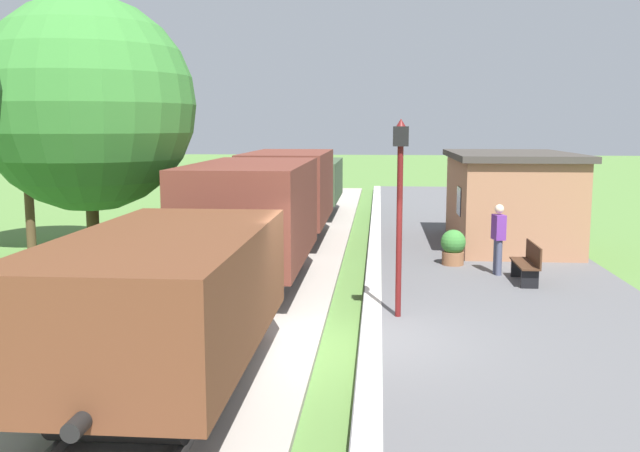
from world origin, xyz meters
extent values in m
plane|color=#517A38|center=(0.00, 0.00, 0.00)|extent=(160.00, 160.00, 0.00)
cube|color=#565659|center=(3.20, 0.00, 0.12)|extent=(6.00, 60.00, 0.25)
cube|color=silver|center=(0.40, 0.00, 0.25)|extent=(0.36, 60.00, 0.01)
cube|color=#9E9389|center=(-2.40, 0.00, 0.06)|extent=(3.80, 60.00, 0.12)
cube|color=slate|center=(-1.68, 0.00, 0.19)|extent=(0.07, 60.00, 0.14)
cube|color=slate|center=(-3.12, 0.00, 0.19)|extent=(0.07, 60.00, 0.14)
cube|color=brown|center=(-2.40, -2.33, 1.58)|extent=(2.50, 5.60, 1.60)
cube|color=black|center=(-2.40, -2.33, 0.93)|extent=(2.10, 5.15, 0.50)
cylinder|color=black|center=(-2.40, -0.54, 0.68)|extent=(1.56, 0.84, 0.84)
cylinder|color=black|center=(-2.40, -4.12, 0.68)|extent=(1.56, 0.84, 0.84)
cylinder|color=black|center=(-2.40, 0.62, 0.93)|extent=(0.20, 0.30, 0.20)
cylinder|color=black|center=(-2.40, -5.28, 0.93)|extent=(0.20, 0.30, 0.20)
cube|color=brown|center=(-2.40, 4.27, 1.88)|extent=(2.50, 5.60, 2.20)
cube|color=black|center=(-2.40, 4.27, 0.93)|extent=(2.10, 5.15, 0.50)
cylinder|color=black|center=(-2.40, 6.06, 0.68)|extent=(1.56, 0.84, 0.84)
cylinder|color=black|center=(-2.40, 2.48, 0.68)|extent=(1.56, 0.84, 0.84)
cylinder|color=black|center=(-2.40, 7.22, 0.93)|extent=(0.20, 0.30, 0.20)
cylinder|color=black|center=(-2.40, 1.32, 0.93)|extent=(0.20, 0.30, 0.20)
cube|color=brown|center=(-2.40, 10.87, 1.88)|extent=(2.50, 5.60, 2.20)
cube|color=black|center=(-2.40, 10.87, 0.93)|extent=(2.10, 5.15, 0.50)
cylinder|color=black|center=(-2.40, 12.66, 0.68)|extent=(1.56, 0.84, 0.84)
cylinder|color=black|center=(-2.40, 9.08, 0.68)|extent=(1.56, 0.84, 0.84)
cylinder|color=black|center=(-2.40, 13.82, 0.93)|extent=(0.20, 0.30, 0.20)
cylinder|color=black|center=(-2.40, 7.92, 0.93)|extent=(0.20, 0.30, 0.20)
cube|color=#384C33|center=(-2.40, 17.47, 1.58)|extent=(2.50, 5.60, 1.60)
cube|color=black|center=(-2.40, 17.47, 0.93)|extent=(2.10, 5.15, 0.50)
cylinder|color=black|center=(-2.40, 19.26, 0.68)|extent=(1.56, 0.84, 0.84)
cylinder|color=black|center=(-2.40, 15.68, 0.68)|extent=(1.56, 0.84, 0.84)
cylinder|color=black|center=(-2.40, 20.42, 0.93)|extent=(0.20, 0.30, 0.20)
cylinder|color=black|center=(-2.40, 14.52, 0.93)|extent=(0.20, 0.30, 0.20)
cube|color=#9E6B4C|center=(4.40, 9.81, 1.55)|extent=(3.20, 5.50, 2.60)
cube|color=#3D3833|center=(4.40, 9.81, 2.94)|extent=(3.50, 5.80, 0.18)
cube|color=black|center=(2.79, 8.71, 1.68)|extent=(0.03, 0.90, 0.80)
cube|color=#422819|center=(3.85, 4.58, 0.69)|extent=(0.42, 1.50, 0.04)
cube|color=#422819|center=(4.04, 4.58, 0.93)|extent=(0.04, 1.50, 0.45)
cube|color=black|center=(3.85, 3.98, 0.46)|extent=(0.38, 0.06, 0.42)
cube|color=black|center=(3.85, 5.18, 0.46)|extent=(0.38, 0.06, 0.42)
cube|color=#422819|center=(3.85, 14.85, 0.69)|extent=(0.42, 1.50, 0.04)
cube|color=#422819|center=(4.04, 14.85, 0.93)|extent=(0.04, 1.50, 0.45)
cube|color=black|center=(3.85, 14.25, 0.46)|extent=(0.38, 0.06, 0.42)
cube|color=black|center=(3.85, 15.45, 0.46)|extent=(0.38, 0.06, 0.42)
cylinder|color=#474C66|center=(3.39, 5.33, 0.68)|extent=(0.15, 0.15, 0.86)
cylinder|color=#474C66|center=(3.36, 5.49, 0.68)|extent=(0.15, 0.15, 0.86)
cube|color=#662D8C|center=(3.37, 5.41, 1.41)|extent=(0.31, 0.42, 0.60)
sphere|color=beige|center=(3.37, 5.41, 1.85)|extent=(0.22, 0.22, 0.22)
cylinder|color=brown|center=(2.43, 6.54, 0.42)|extent=(0.56, 0.56, 0.34)
sphere|color=#387A33|center=(2.43, 6.54, 0.85)|extent=(0.64, 0.64, 0.64)
cylinder|color=#591414|center=(0.89, 1.45, 1.85)|extent=(0.11, 0.11, 3.20)
cube|color=black|center=(0.89, 1.45, 3.63)|extent=(0.28, 0.28, 0.36)
sphere|color=#F2E5BF|center=(0.89, 1.45, 3.63)|extent=(0.20, 0.20, 0.20)
cone|color=#591414|center=(0.89, 1.45, 3.87)|extent=(0.20, 0.20, 0.16)
cylinder|color=#4C3823|center=(-5.96, 3.73, 1.25)|extent=(0.28, 0.28, 2.50)
sphere|color=#387A33|center=(-5.96, 3.73, 4.28)|extent=(4.76, 4.76, 4.76)
cylinder|color=#4C3823|center=(-10.17, 9.00, 1.41)|extent=(0.28, 0.28, 2.82)
sphere|color=#387A33|center=(-10.17, 9.00, 4.37)|extent=(4.13, 4.13, 4.13)
camera|label=1|loc=(0.50, -11.51, 3.83)|focal=39.38mm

